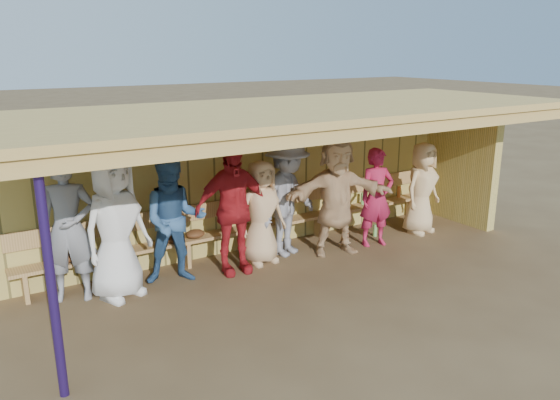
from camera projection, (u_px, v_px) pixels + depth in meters
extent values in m
plane|color=brown|center=(292.00, 271.00, 8.35)|extent=(90.00, 90.00, 0.00)
imported|color=gray|center=(68.00, 229.00, 7.19)|extent=(0.84, 0.70, 1.99)
imported|color=white|center=(116.00, 227.00, 7.25)|extent=(1.14, 0.95, 1.99)
imported|color=#315989|center=(175.00, 220.00, 7.76)|extent=(1.07, 0.95, 1.85)
imported|color=#B11C22|center=(232.00, 209.00, 8.08)|extent=(1.20, 0.59, 1.98)
imported|color=gray|center=(288.00, 198.00, 8.81)|extent=(1.41, 1.08, 1.92)
imported|color=tan|center=(337.00, 196.00, 8.86)|extent=(1.90, 1.08, 1.96)
imported|color=#B11C40|center=(376.00, 197.00, 9.27)|extent=(0.69, 0.52, 1.69)
imported|color=#E0B77E|center=(422.00, 188.00, 9.92)|extent=(0.90, 0.66, 1.68)
imported|color=tan|center=(261.00, 212.00, 8.49)|extent=(0.85, 0.59, 1.65)
cube|color=tan|center=(248.00, 178.00, 9.13)|extent=(8.60, 0.20, 2.40)
cube|color=tan|center=(461.00, 161.00, 10.55)|extent=(0.20, 1.62, 2.40)
cube|color=tan|center=(293.00, 110.00, 7.69)|extent=(8.80, 3.20, 0.10)
cube|color=tan|center=(362.00, 133.00, 6.50)|extent=(8.80, 0.10, 0.18)
cube|color=tan|center=(87.00, 137.00, 6.27)|extent=(0.08, 3.00, 0.16)
cube|color=tan|center=(165.00, 130.00, 6.76)|extent=(0.08, 3.00, 0.16)
cube|color=tan|center=(234.00, 125.00, 7.24)|extent=(0.08, 3.00, 0.16)
cube|color=tan|center=(293.00, 120.00, 7.73)|extent=(0.08, 3.00, 0.16)
cube|color=tan|center=(346.00, 116.00, 8.22)|extent=(0.08, 3.00, 0.16)
cube|color=tan|center=(392.00, 112.00, 8.70)|extent=(0.08, 3.00, 0.16)
cube|color=tan|center=(434.00, 109.00, 9.19)|extent=(0.08, 3.00, 0.16)
cube|color=tan|center=(472.00, 106.00, 9.68)|extent=(0.08, 3.00, 0.16)
cylinder|color=navy|center=(51.00, 282.00, 5.04)|extent=(0.09, 0.09, 2.40)
cube|color=tan|center=(257.00, 226.00, 9.10)|extent=(7.60, 0.32, 0.05)
cube|color=tan|center=(252.00, 203.00, 9.13)|extent=(7.60, 0.04, 0.26)
cube|color=tan|center=(25.00, 287.00, 7.32)|extent=(0.06, 0.29, 0.40)
cube|color=tan|center=(186.00, 254.00, 8.50)|extent=(0.06, 0.29, 0.40)
cube|color=tan|center=(320.00, 226.00, 9.82)|extent=(0.06, 0.29, 0.40)
cube|color=tan|center=(412.00, 207.00, 11.00)|extent=(0.06, 0.29, 0.40)
cylinder|color=gold|center=(422.00, 200.00, 10.81)|extent=(0.13, 0.41, 0.80)
sphere|color=orange|center=(421.00, 217.00, 10.91)|extent=(0.08, 0.08, 0.08)
ellipsoid|color=#593319|center=(66.00, 258.00, 7.47)|extent=(0.30, 0.24, 0.14)
ellipsoid|color=#593319|center=(195.00, 234.00, 8.45)|extent=(0.30, 0.24, 0.14)
ellipsoid|color=#593319|center=(173.00, 238.00, 8.27)|extent=(0.30, 0.24, 0.14)
cylinder|color=#72B85C|center=(363.00, 198.00, 10.29)|extent=(0.07, 0.07, 0.22)
cylinder|color=orange|center=(399.00, 192.00, 10.77)|extent=(0.07, 0.07, 0.22)
cylinder|color=#7EC261|center=(375.00, 230.00, 9.89)|extent=(0.07, 0.07, 0.22)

